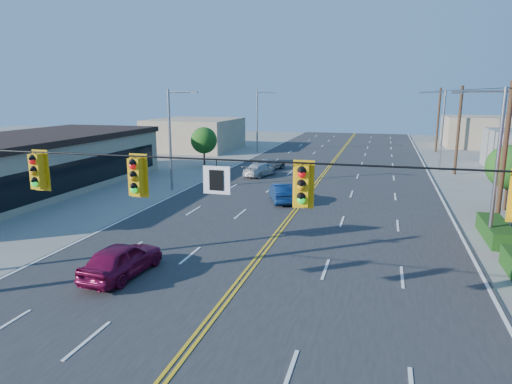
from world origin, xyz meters
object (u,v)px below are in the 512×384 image
(car_white, at_px, (260,170))
(car_silver, at_px, (269,165))
(car_magenta, at_px, (122,261))
(car_blue, at_px, (282,193))
(signal_span, at_px, (172,198))

(car_white, relative_size, car_silver, 1.02)
(car_white, bearing_deg, car_silver, -71.31)
(car_magenta, distance_m, car_silver, 28.70)
(car_magenta, distance_m, car_blue, 15.59)
(signal_span, height_order, car_magenta, signal_span)
(car_white, xyz_separation_m, car_silver, (-0.10, 4.00, -0.04))
(car_silver, bearing_deg, car_magenta, 115.26)
(car_white, bearing_deg, car_magenta, 108.78)
(signal_span, height_order, car_silver, signal_span)
(car_magenta, relative_size, car_white, 1.05)
(car_magenta, bearing_deg, signal_span, 138.78)
(car_magenta, relative_size, car_blue, 1.05)
(signal_span, distance_m, car_magenta, 8.11)
(car_magenta, bearing_deg, car_white, -84.61)
(car_white, bearing_deg, signal_span, 117.92)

